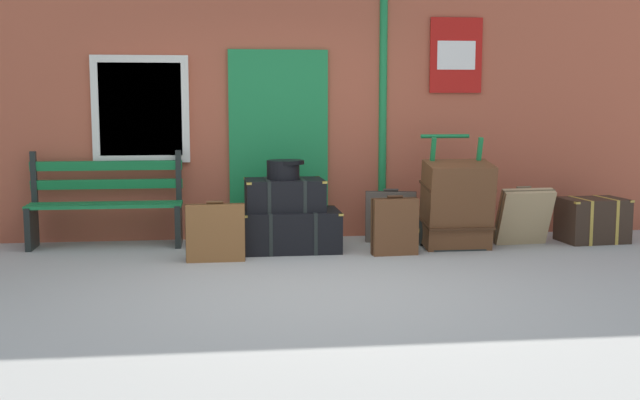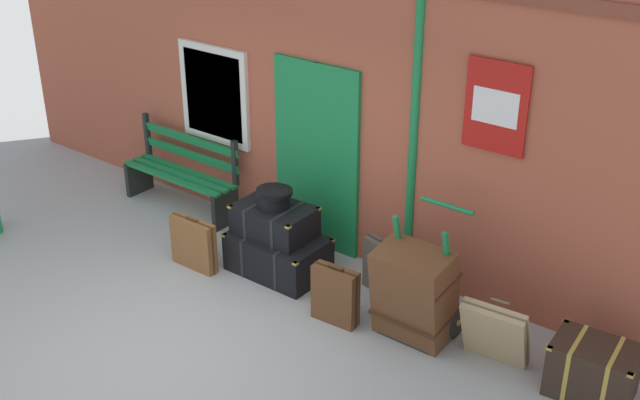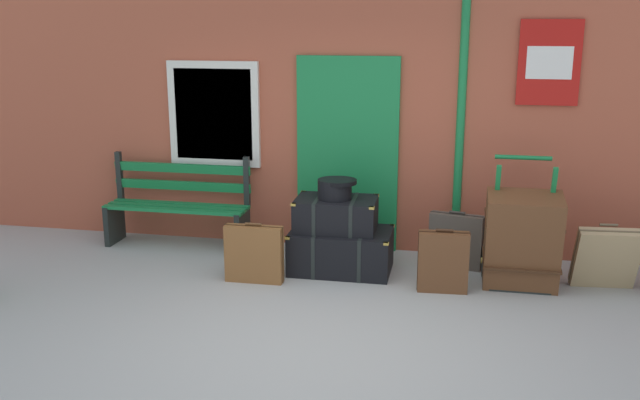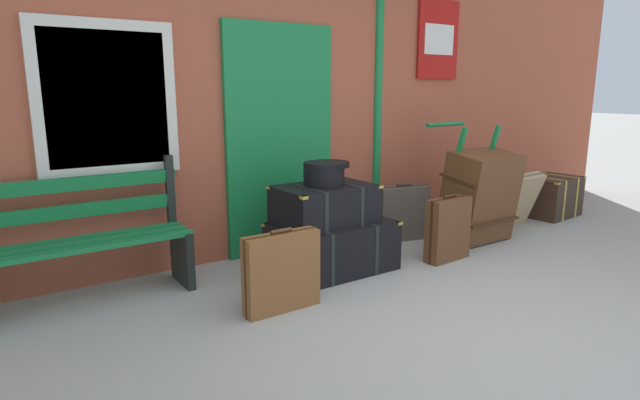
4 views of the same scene
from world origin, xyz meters
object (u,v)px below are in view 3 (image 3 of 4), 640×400
object	(u,v)px
large_brown_trunk	(522,240)
steamer_trunk_base	(341,250)
platform_bench	(178,206)
suitcase_charcoal	(443,262)
suitcase_umber	(456,241)
porters_trolley	(519,254)
steamer_trunk_middle	(336,214)
suitcase_tan	(606,258)
round_hatbox	(336,188)
suitcase_slate	(254,254)

from	to	relation	value
large_brown_trunk	steamer_trunk_base	bearing A→B (deg)	176.00
platform_bench	suitcase_charcoal	xyz separation A→B (m)	(2.95, -0.84, -0.16)
steamer_trunk_base	suitcase_charcoal	bearing A→B (deg)	-19.51
suitcase_charcoal	suitcase_umber	bearing A→B (deg)	81.24
suitcase_charcoal	porters_trolley	bearing A→B (deg)	30.50
steamer_trunk_middle	large_brown_trunk	bearing A→B (deg)	-4.68
steamer_trunk_middle	porters_trolley	world-z (taller)	porters_trolley
suitcase_tan	suitcase_umber	size ratio (longest dim) A/B	1.07
steamer_trunk_middle	large_brown_trunk	size ratio (longest dim) A/B	0.89
suitcase_umber	steamer_trunk_middle	bearing A→B (deg)	-165.26
round_hatbox	large_brown_trunk	size ratio (longest dim) A/B	0.42
round_hatbox	suitcase_tan	world-z (taller)	round_hatbox
porters_trolley	suitcase_umber	bearing A→B (deg)	155.11
platform_bench	round_hatbox	distance (m)	1.96
steamer_trunk_middle	suitcase_charcoal	xyz separation A→B (m)	(1.08, -0.39, -0.29)
platform_bench	suitcase_slate	distance (m)	1.51
round_hatbox	suitcase_charcoal	xyz separation A→B (m)	(1.09, -0.38, -0.57)
porters_trolley	steamer_trunk_base	bearing A→B (deg)	-178.09
platform_bench	suitcase_charcoal	size ratio (longest dim) A/B	2.62
steamer_trunk_middle	suitcase_umber	bearing A→B (deg)	14.74
round_hatbox	suitcase_tan	distance (m)	2.63
steamer_trunk_middle	porters_trolley	distance (m)	1.82
steamer_trunk_base	steamer_trunk_middle	distance (m)	0.38
suitcase_slate	suitcase_umber	bearing A→B (deg)	23.13
large_brown_trunk	suitcase_slate	xyz separation A→B (m)	(-2.50, -0.35, -0.19)
porters_trolley	suitcase_charcoal	size ratio (longest dim) A/B	1.93
large_brown_trunk	suitcase_umber	size ratio (longest dim) A/B	1.56
platform_bench	steamer_trunk_middle	xyz separation A→B (m)	(1.87, -0.45, 0.14)
platform_bench	steamer_trunk_middle	world-z (taller)	platform_bench
platform_bench	steamer_trunk_base	world-z (taller)	platform_bench
round_hatbox	suitcase_slate	size ratio (longest dim) A/B	0.65
round_hatbox	suitcase_tan	xyz separation A→B (m)	(2.57, -0.05, -0.54)
steamer_trunk_middle	suitcase_slate	distance (m)	0.92
porters_trolley	suitcase_tan	bearing A→B (deg)	-6.23
steamer_trunk_middle	round_hatbox	distance (m)	0.27
suitcase_charcoal	suitcase_tan	bearing A→B (deg)	12.73
large_brown_trunk	suitcase_umber	xyz separation A→B (m)	(-0.60, 0.46, -0.19)
steamer_trunk_base	suitcase_slate	bearing A→B (deg)	-148.42
steamer_trunk_base	suitcase_slate	size ratio (longest dim) A/B	1.70
steamer_trunk_middle	porters_trolley	size ratio (longest dim) A/B	0.70
suitcase_slate	porters_trolley	bearing A→B (deg)	11.97
suitcase_umber	platform_bench	bearing A→B (deg)	177.44
large_brown_trunk	suitcase_tan	bearing A→B (deg)	7.00
platform_bench	porters_trolley	world-z (taller)	porters_trolley
suitcase_charcoal	platform_bench	bearing A→B (deg)	164.16
round_hatbox	large_brown_trunk	distance (m)	1.85
steamer_trunk_base	suitcase_tan	xyz separation A→B (m)	(2.51, -0.03, 0.10)
steamer_trunk_base	round_hatbox	xyz separation A→B (m)	(-0.07, 0.02, 0.64)
platform_bench	round_hatbox	size ratio (longest dim) A/B	4.13
platform_bench	suitcase_umber	xyz separation A→B (m)	(3.06, -0.14, -0.17)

